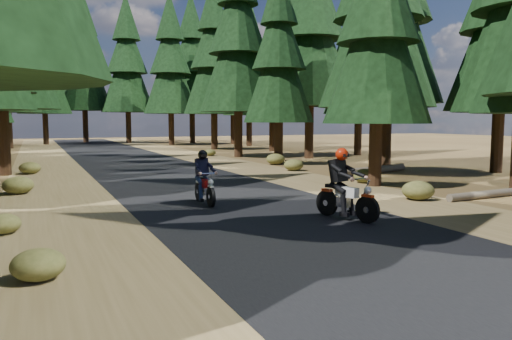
{
  "coord_description": "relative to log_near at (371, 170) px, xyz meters",
  "views": [
    {
      "loc": [
        -5.21,
        -10.13,
        2.38
      ],
      "look_at": [
        0.0,
        1.5,
        1.1
      ],
      "focal_mm": 35.0,
      "sensor_mm": 36.0,
      "label": 1
    }
  ],
  "objects": [
    {
      "name": "pine_forest",
      "position": [
        -8.53,
        13.11,
        7.73
      ],
      "size": [
        34.59,
        55.08,
        16.32
      ],
      "color": "black",
      "rests_on": "ground"
    },
    {
      "name": "shoulder_r",
      "position": [
        -3.91,
        -2.93,
        -0.16
      ],
      "size": [
        3.2,
        100.0,
        0.01
      ],
      "primitive_type": "cube",
      "color": "brown",
      "rests_on": "ground"
    },
    {
      "name": "rider_lead",
      "position": [
        -6.93,
        -8.21,
        0.41
      ],
      "size": [
        1.07,
        2.0,
        1.71
      ],
      "rotation": [
        0.0,
        0.0,
        3.41
      ],
      "color": "silver",
      "rests_on": "road"
    },
    {
      "name": "rider_follow",
      "position": [
        -9.34,
        -4.73,
        0.35
      ],
      "size": [
        0.53,
        1.72,
        1.53
      ],
      "rotation": [
        0.0,
        0.0,
        3.13
      ],
      "color": "#940B09",
      "rests_on": "road"
    },
    {
      "name": "understory_shrubs",
      "position": [
        -7.82,
        -0.17,
        0.12
      ],
      "size": [
        15.53,
        31.47,
        0.65
      ],
      "color": "#474C1E",
      "rests_on": "ground"
    },
    {
      "name": "road",
      "position": [
        -8.51,
        -2.93,
        -0.15
      ],
      "size": [
        6.0,
        100.0,
        0.01
      ],
      "primitive_type": "cube",
      "color": "black",
      "rests_on": "ground"
    },
    {
      "name": "log_near",
      "position": [
        0.0,
        0.0,
        0.0
      ],
      "size": [
        4.8,
        1.73,
        0.32
      ],
      "primitive_type": "cylinder",
      "rotation": [
        0.0,
        1.57,
        0.29
      ],
      "color": "#4C4233",
      "rests_on": "ground"
    },
    {
      "name": "log_far",
      "position": [
        -0.58,
        -7.17,
        -0.04
      ],
      "size": [
        4.35,
        0.51,
        0.24
      ],
      "primitive_type": "cylinder",
      "rotation": [
        0.0,
        1.57,
        0.06
      ],
      "color": "#4C4233",
      "rests_on": "ground"
    },
    {
      "name": "shoulder_l",
      "position": [
        -13.11,
        -2.93,
        -0.16
      ],
      "size": [
        3.2,
        100.0,
        0.01
      ],
      "primitive_type": "cube",
      "color": "brown",
      "rests_on": "ground"
    },
    {
      "name": "ground",
      "position": [
        -8.51,
        -7.93,
        -0.16
      ],
      "size": [
        120.0,
        120.0,
        0.0
      ],
      "primitive_type": "plane",
      "color": "#433018",
      "rests_on": "ground"
    }
  ]
}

